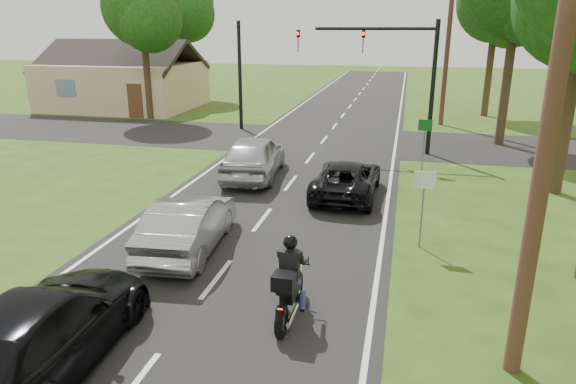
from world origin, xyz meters
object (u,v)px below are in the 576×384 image
Objects in this scene: motorcycle_rider at (289,287)px; dark_car_behind at (41,331)px; silver_sedan at (189,224)px; utility_pole_near at (558,71)px; sign_white at (424,191)px; traffic_signal at (392,63)px; dark_suv at (347,178)px; utility_pole_far at (448,37)px; silver_suv at (254,156)px; sign_green at (425,133)px.

motorcycle_rider reaches higher than dark_car_behind.
motorcycle_rider reaches higher than silver_sedan.
utility_pole_near is at bearing -9.63° from motorcycle_rider.
silver_sedan is 2.06× the size of sign_white.
motorcycle_rider is at bearing -149.74° from dark_car_behind.
traffic_signal reaches higher than motorcycle_rider.
sign_white is at bearing -137.20° from dark_car_behind.
sign_white is at bearing 122.70° from dark_suv.
sign_white is at bearing -94.51° from utility_pole_far.
dark_suv is 4.15m from silver_suv.
motorcycle_rider is 0.21× the size of utility_pole_near.
utility_pole_near is at bearing 114.84° from dark_suv.
sign_white is 8.00m from sign_green.
traffic_signal reaches higher than dark_suv.
sign_green is at bearing 77.42° from motorcycle_rider.
silver_suv is 8.41m from sign_white.
sign_white reaches higher than dark_suv.
utility_pole_far reaches higher than dark_car_behind.
dark_car_behind is (-3.76, -2.55, 0.04)m from motorcycle_rider.
sign_white is (2.45, -3.97, 0.96)m from dark_suv.
dark_car_behind is 2.42× the size of sign_white.
utility_pole_far is (0.00, 24.00, 0.00)m from utility_pole_near.
utility_pole_near is (2.86, -16.00, 0.95)m from traffic_signal.
silver_suv is at bearing -120.03° from utility_pole_far.
utility_pole_near reaches higher than dark_car_behind.
dark_suv is 11.46m from dark_car_behind.
sign_white reaches higher than silver_suv.
dark_suv is at bearing 152.66° from silver_suv.
sign_green reaches higher than dark_car_behind.
silver_sedan is at bearing -110.02° from utility_pole_far.
traffic_signal is at bearing 100.14° from utility_pole_near.
utility_pole_near reaches higher than silver_sedan.
traffic_signal is (1.09, 7.04, 3.50)m from dark_suv.
dark_car_behind is at bearing 70.86° from dark_suv.
silver_sedan is (-3.34, 2.71, 0.02)m from motorcycle_rider.
silver_suv is at bearing -94.35° from dark_car_behind.
traffic_signal is at bearing -109.68° from dark_car_behind.
sign_green is (6.50, 2.47, 0.75)m from silver_suv.
silver_suv is at bearing 138.74° from sign_white.
utility_pole_far reaches higher than silver_suv.
sign_white reaches higher than motorcycle_rider.
silver_suv is at bearing -131.97° from traffic_signal.
dark_car_behind is (-0.42, -5.25, 0.03)m from silver_sedan.
traffic_signal reaches higher than sign_white.
motorcycle_rider is 0.21× the size of utility_pole_far.
dark_suv is 7.94m from traffic_signal.
utility_pole_near is at bearing -79.86° from traffic_signal.
sign_green reaches higher than silver_sedan.
dark_car_behind is (-3.95, -10.76, 0.12)m from dark_suv.
traffic_signal reaches higher than silver_sedan.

